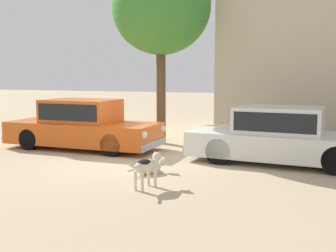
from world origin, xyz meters
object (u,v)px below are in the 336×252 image
(stray_dog_tan, at_px, (152,167))
(acacia_tree_left, at_px, (161,7))
(parked_sedan_nearest, at_px, (83,124))
(stray_dog_spotted, at_px, (147,165))
(parked_sedan_second, at_px, (280,135))

(stray_dog_tan, bearing_deg, acacia_tree_left, 56.39)
(parked_sedan_nearest, xyz_separation_m, stray_dog_spotted, (3.51, -3.32, -0.26))
(parked_sedan_nearest, xyz_separation_m, stray_dog_tan, (3.14, -2.21, -0.57))
(stray_dog_spotted, relative_size, stray_dog_tan, 1.17)
(acacia_tree_left, bearing_deg, stray_dog_spotted, -71.58)
(parked_sedan_nearest, distance_m, stray_dog_tan, 3.89)
(acacia_tree_left, bearing_deg, stray_dog_tan, -71.59)
(parked_sedan_second, relative_size, acacia_tree_left, 0.82)
(parked_sedan_nearest, distance_m, stray_dog_spotted, 4.84)
(stray_dog_spotted, distance_m, stray_dog_tan, 1.20)
(parked_sedan_nearest, bearing_deg, parked_sedan_second, -0.03)
(acacia_tree_left, bearing_deg, parked_sedan_nearest, -137.47)
(parked_sedan_second, relative_size, stray_dog_spotted, 4.62)
(parked_sedan_nearest, distance_m, parked_sedan_second, 5.69)
(stray_dog_spotted, xyz_separation_m, stray_dog_tan, (-0.37, 1.10, -0.31))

